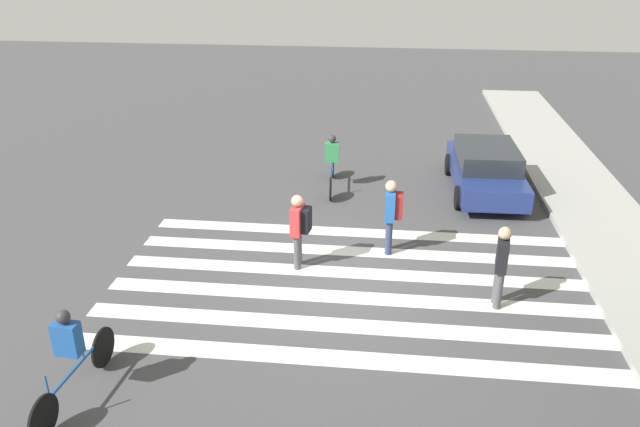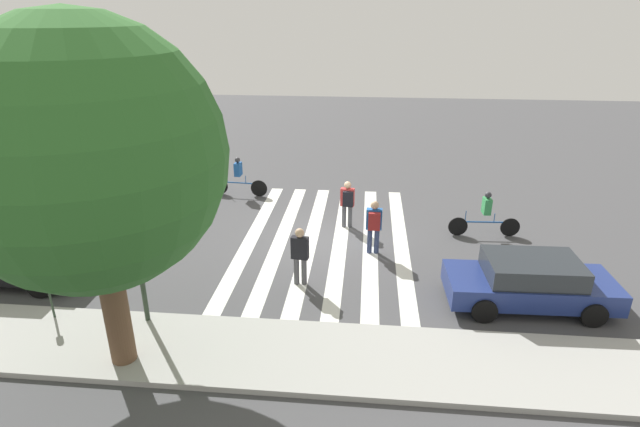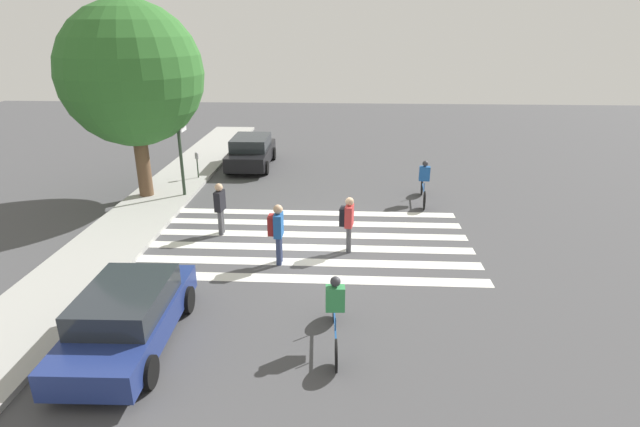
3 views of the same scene
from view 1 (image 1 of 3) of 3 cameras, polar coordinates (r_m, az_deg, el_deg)
The scene contains 8 objects.
ground_plane at distance 13.32m, azimuth 2.60°, elevation -6.51°, with size 60.00×60.00×0.00m, color #444447.
crosswalk_stripes at distance 13.31m, azimuth 2.60°, elevation -6.49°, with size 5.55×10.00×0.01m.
pedestrian_child_with_backpack at distance 13.54m, azimuth -1.90°, elevation -1.12°, with size 0.50×0.44×1.72m.
pedestrian_adult_tall_backpack at distance 14.24m, azimuth 6.59°, elevation 0.22°, with size 0.50×0.42×1.78m.
pedestrian_adult_yellow_jacket at distance 12.63m, azimuth 16.24°, elevation -4.29°, with size 0.51×0.29×1.73m.
cyclist_far_lane at distance 10.63m, azimuth -21.87°, elevation -11.75°, with size 2.42×0.42×1.64m.
cyclist_mid_street at distance 17.91m, azimuth 1.10°, elevation 4.90°, with size 2.44×0.41×1.61m.
car_parked_far_curb at distance 18.36m, azimuth 14.90°, elevation 4.00°, with size 4.31×2.00×1.35m.
Camera 1 is at (11.42, 0.67, 6.82)m, focal length 35.00 mm.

